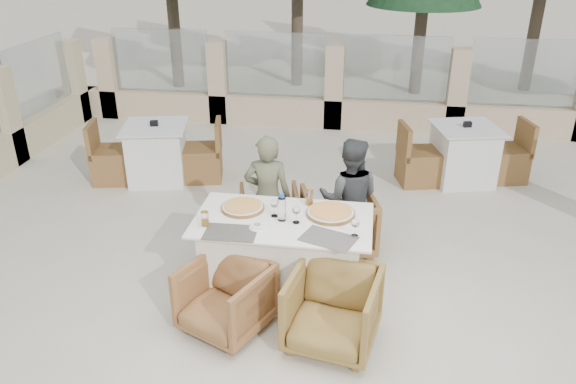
# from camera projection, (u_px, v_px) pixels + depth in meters

# --- Properties ---
(ground) EXTENTS (80.00, 80.00, 0.00)m
(ground) POSITION_uv_depth(u_px,v_px,m) (293.00, 287.00, 5.42)
(ground) COLOR beige
(ground) RESTS_ON ground
(sand_patch) EXTENTS (30.00, 16.00, 0.01)m
(sand_patch) POSITION_uv_depth(u_px,v_px,m) (355.00, 34.00, 17.90)
(sand_patch) COLOR beige
(sand_patch) RESTS_ON ground
(perimeter_wall_far) EXTENTS (10.00, 0.34, 1.60)m
(perimeter_wall_far) POSITION_uv_depth(u_px,v_px,m) (334.00, 81.00, 9.35)
(perimeter_wall_far) COLOR beige
(perimeter_wall_far) RESTS_ON ground
(dining_table) EXTENTS (1.60, 0.90, 0.77)m
(dining_table) POSITION_uv_depth(u_px,v_px,m) (283.00, 256.00, 5.21)
(dining_table) COLOR white
(dining_table) RESTS_ON ground
(placemat_near_left) EXTENTS (0.46, 0.31, 0.00)m
(placemat_near_left) POSITION_uv_depth(u_px,v_px,m) (231.00, 232.00, 4.82)
(placemat_near_left) COLOR #524E46
(placemat_near_left) RESTS_ON dining_table
(placemat_near_right) EXTENTS (0.53, 0.44, 0.00)m
(placemat_near_right) POSITION_uv_depth(u_px,v_px,m) (328.00, 239.00, 4.73)
(placemat_near_right) COLOR #635C55
(placemat_near_right) RESTS_ON dining_table
(pizza_left) EXTENTS (0.41, 0.41, 0.05)m
(pizza_left) POSITION_uv_depth(u_px,v_px,m) (243.00, 207.00, 5.21)
(pizza_left) COLOR #CA681B
(pizza_left) RESTS_ON dining_table
(pizza_right) EXTENTS (0.57, 0.57, 0.06)m
(pizza_right) POSITION_uv_depth(u_px,v_px,m) (331.00, 212.00, 5.11)
(pizza_right) COLOR orange
(pizza_right) RESTS_ON dining_table
(water_bottle) EXTENTS (0.09, 0.09, 0.26)m
(water_bottle) POSITION_uv_depth(u_px,v_px,m) (282.00, 207.00, 4.97)
(water_bottle) COLOR #B6DAF0
(water_bottle) RESTS_ON dining_table
(wine_glass_centre) EXTENTS (0.09, 0.09, 0.18)m
(wine_glass_centre) POSITION_uv_depth(u_px,v_px,m) (274.00, 207.00, 5.06)
(wine_glass_centre) COLOR silver
(wine_glass_centre) RESTS_ON dining_table
(wine_glass_near) EXTENTS (0.08, 0.08, 0.18)m
(wine_glass_near) POSITION_uv_depth(u_px,v_px,m) (296.00, 214.00, 4.94)
(wine_glass_near) COLOR silver
(wine_glass_near) RESTS_ON dining_table
(wine_glass_corner) EXTENTS (0.08, 0.08, 0.18)m
(wine_glass_corner) POSITION_uv_depth(u_px,v_px,m) (355.00, 227.00, 4.73)
(wine_glass_corner) COLOR silver
(wine_glass_corner) RESTS_ON dining_table
(beer_glass_left) EXTENTS (0.08, 0.08, 0.13)m
(beer_glass_left) POSITION_uv_depth(u_px,v_px,m) (205.00, 219.00, 4.91)
(beer_glass_left) COLOR orange
(beer_glass_left) RESTS_ON dining_table
(beer_glass_right) EXTENTS (0.09, 0.09, 0.14)m
(beer_glass_right) POSITION_uv_depth(u_px,v_px,m) (309.00, 198.00, 5.28)
(beer_glass_right) COLOR orange
(beer_glass_right) RESTS_ON dining_table
(olive_dish) EXTENTS (0.14, 0.14, 0.04)m
(olive_dish) POSITION_uv_depth(u_px,v_px,m) (257.00, 226.00, 4.89)
(olive_dish) COLOR white
(olive_dish) RESTS_ON dining_table
(armchair_far_left) EXTENTS (0.76, 0.77, 0.59)m
(armchair_far_left) POSITION_uv_depth(u_px,v_px,m) (269.00, 215.00, 6.13)
(armchair_far_left) COLOR brown
(armchair_far_left) RESTS_ON ground
(armchair_far_right) EXTENTS (0.89, 0.90, 0.67)m
(armchair_far_right) POSITION_uv_depth(u_px,v_px,m) (338.00, 221.00, 5.92)
(armchair_far_right) COLOR brown
(armchair_far_right) RESTS_ON ground
(armchair_near_left) EXTENTS (0.88, 0.89, 0.61)m
(armchair_near_left) POSITION_uv_depth(u_px,v_px,m) (225.00, 298.00, 4.75)
(armchair_near_left) COLOR #915F34
(armchair_near_left) RESTS_ON ground
(armchair_near_right) EXTENTS (0.82, 0.84, 0.66)m
(armchair_near_right) POSITION_uv_depth(u_px,v_px,m) (333.00, 310.00, 4.57)
(armchair_near_right) COLOR olive
(armchair_near_right) RESTS_ON ground
(diner_left) EXTENTS (0.50, 0.35, 1.32)m
(diner_left) POSITION_uv_depth(u_px,v_px,m) (268.00, 197.00, 5.71)
(diner_left) COLOR #5B5D43
(diner_left) RESTS_ON ground
(diner_right) EXTENTS (0.63, 0.50, 1.30)m
(diner_right) POSITION_uv_depth(u_px,v_px,m) (349.00, 199.00, 5.69)
(diner_right) COLOR #3E4144
(diner_right) RESTS_ON ground
(bg_table_a) EXTENTS (1.78, 1.14, 0.77)m
(bg_table_a) POSITION_uv_depth(u_px,v_px,m) (157.00, 153.00, 7.55)
(bg_table_a) COLOR white
(bg_table_a) RESTS_ON ground
(bg_table_b) EXTENTS (1.79, 1.19, 0.77)m
(bg_table_b) POSITION_uv_depth(u_px,v_px,m) (463.00, 154.00, 7.51)
(bg_table_b) COLOR silver
(bg_table_b) RESTS_ON ground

